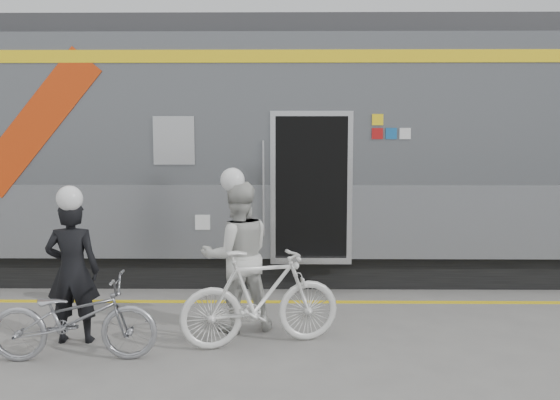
{
  "coord_description": "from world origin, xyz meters",
  "views": [
    {
      "loc": [
        0.65,
        -5.93,
        2.32
      ],
      "look_at": [
        0.57,
        1.6,
        1.5
      ],
      "focal_mm": 38.0,
      "sensor_mm": 36.0,
      "label": 1
    }
  ],
  "objects_px": {
    "woman": "(237,256)",
    "man": "(73,271)",
    "bicycle_left": "(74,318)",
    "bicycle_right": "(261,298)"
  },
  "relations": [
    {
      "from": "woman",
      "to": "bicycle_right",
      "type": "bearing_deg",
      "value": 102.47
    },
    {
      "from": "man",
      "to": "bicycle_right",
      "type": "distance_m",
      "value": 2.13
    },
    {
      "from": "bicycle_left",
      "to": "woman",
      "type": "height_order",
      "value": "woman"
    },
    {
      "from": "woman",
      "to": "man",
      "type": "bearing_deg",
      "value": -2.02
    },
    {
      "from": "man",
      "to": "woman",
      "type": "bearing_deg",
      "value": -169.73
    },
    {
      "from": "man",
      "to": "bicycle_right",
      "type": "bearing_deg",
      "value": 173.58
    },
    {
      "from": "man",
      "to": "bicycle_right",
      "type": "xyz_separation_m",
      "value": [
        2.11,
        -0.09,
        -0.27
      ]
    },
    {
      "from": "bicycle_right",
      "to": "bicycle_left",
      "type": "bearing_deg",
      "value": 87.27
    },
    {
      "from": "man",
      "to": "bicycle_left",
      "type": "xyz_separation_m",
      "value": [
        0.2,
        -0.55,
        -0.36
      ]
    },
    {
      "from": "bicycle_left",
      "to": "man",
      "type": "bearing_deg",
      "value": 16.13
    }
  ]
}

